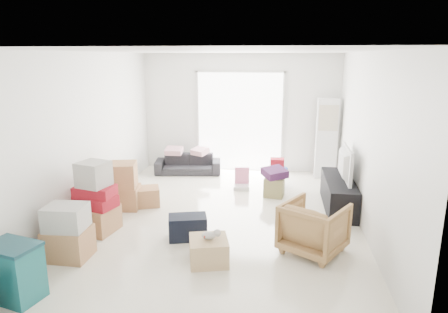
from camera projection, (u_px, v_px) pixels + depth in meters
name	position (u px, v px, depth m)	size (l,w,h in m)	color
room_shell	(220.00, 139.00, 6.35)	(4.98, 6.48, 3.18)	white
sliding_door	(240.00, 118.00, 9.24)	(2.10, 0.04, 2.33)	white
ac_tower	(326.00, 138.00, 8.74)	(0.45, 0.30, 1.75)	white
tv_console	(338.00, 193.00, 7.06)	(0.48, 1.59, 0.53)	black
television	(340.00, 176.00, 6.98)	(1.01, 0.58, 0.13)	black
sofa	(188.00, 161.00, 9.17)	(1.49, 0.43, 0.58)	#2B2B30
pillow_left	(174.00, 146.00, 9.12)	(0.34, 0.27, 0.11)	#E5A7B8
pillow_right	(200.00, 146.00, 9.07)	(0.36, 0.29, 0.12)	#E5A7B8
armchair	(314.00, 225.00, 5.42)	(0.76, 0.71, 0.78)	#AF814D
storage_bins	(14.00, 272.00, 4.37)	(0.65, 0.53, 0.66)	#165F63
box_stack_a	(68.00, 233.00, 5.27)	(0.56, 0.47, 0.74)	#B47D51
box_stack_b	(96.00, 202.00, 6.06)	(0.68, 0.63, 1.10)	#B47D51
box_stack_c	(123.00, 186.00, 7.01)	(0.61, 0.57, 0.83)	#B47D51
loose_box	(148.00, 196.00, 7.21)	(0.40, 0.40, 0.33)	#B47D51
duffel_bag	(188.00, 227.00, 5.88)	(0.55, 0.33, 0.35)	black
ottoman	(274.00, 187.00, 7.68)	(0.36, 0.36, 0.36)	#918954
blanket	(275.00, 174.00, 7.61)	(0.40, 0.40, 0.14)	#431D4A
kids_table	(277.00, 167.00, 8.23)	(0.45, 0.45, 0.58)	blue
toy_walker	(241.00, 183.00, 8.14)	(0.35, 0.31, 0.42)	silver
wood_crate	(209.00, 251.00, 5.20)	(0.49, 0.49, 0.33)	tan
plush_bunny	(211.00, 235.00, 5.15)	(0.25, 0.15, 0.13)	#B2ADA8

